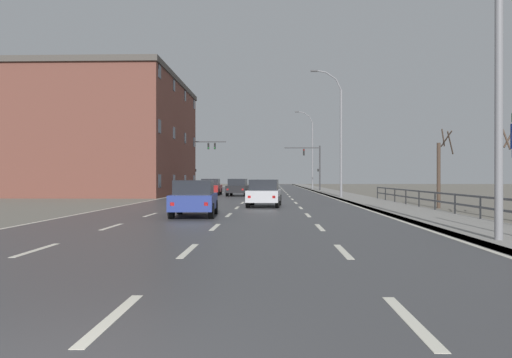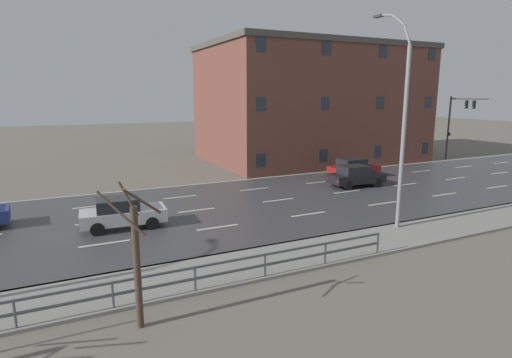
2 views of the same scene
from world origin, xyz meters
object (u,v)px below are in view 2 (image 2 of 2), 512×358
object	(u,v)px
street_lamp_midground	(402,126)
traffic_signal_left	(457,117)
car_near_right	(353,168)
brick_building	(311,103)
car_near_left	(356,176)
car_mid_centre	(122,213)

from	to	relation	value
street_lamp_midground	traffic_signal_left	xyz separation A→B (m)	(-14.38, 21.84, -0.78)
car_near_right	brick_building	distance (m)	11.66
car_near_right	car_near_left	world-z (taller)	same
traffic_signal_left	brick_building	bearing A→B (deg)	-118.88
car_near_left	car_mid_centre	bearing A→B (deg)	-77.69
traffic_signal_left	brick_building	world-z (taller)	brick_building
car_mid_centre	car_near_right	bearing A→B (deg)	109.31
traffic_signal_left	car_mid_centre	distance (m)	35.35
street_lamp_midground	brick_building	bearing A→B (deg)	157.70
car_near_right	car_near_left	xyz separation A→B (m)	(2.70, -1.95, 0.00)
street_lamp_midground	car_near_left	xyz separation A→B (m)	(-8.58, 4.45, -4.33)
street_lamp_midground	car_mid_centre	bearing A→B (deg)	-115.80
street_lamp_midground	traffic_signal_left	world-z (taller)	street_lamp_midground
car_near_right	traffic_signal_left	bearing A→B (deg)	101.12
street_lamp_midground	car_near_right	distance (m)	13.68
car_near_left	car_mid_centre	size ratio (longest dim) A/B	1.00
street_lamp_midground	car_near_right	world-z (taller)	street_lamp_midground
traffic_signal_left	car_near_left	distance (m)	18.68
car_mid_centre	street_lamp_midground	bearing A→B (deg)	67.60
street_lamp_midground	car_mid_centre	size ratio (longest dim) A/B	2.51
brick_building	car_near_right	bearing A→B (deg)	-13.36
car_near_right	street_lamp_midground	bearing A→B (deg)	-29.80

